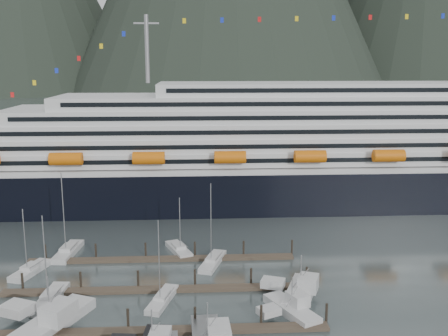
% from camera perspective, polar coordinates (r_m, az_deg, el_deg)
% --- Properties ---
extents(ground, '(1600.00, 1600.00, 0.00)m').
position_cam_1_polar(ground, '(82.31, -3.89, -14.00)').
color(ground, '#4A5758').
rests_on(ground, ground).
extents(cruise_ship, '(210.00, 30.40, 50.30)m').
position_cam_1_polar(cruise_ship, '(134.43, 9.21, 1.36)').
color(cruise_ship, black).
rests_on(cruise_ship, ground).
extents(dock_near, '(48.18, 2.28, 3.20)m').
position_cam_1_polar(dock_near, '(73.56, -8.00, -17.11)').
color(dock_near, '#48392E').
rests_on(dock_near, ground).
extents(dock_mid, '(48.18, 2.28, 3.20)m').
position_cam_1_polar(dock_mid, '(85.16, -7.27, -12.93)').
color(dock_mid, '#48392E').
rests_on(dock_mid, ground).
extents(dock_far, '(48.18, 2.28, 3.20)m').
position_cam_1_polar(dock_far, '(97.12, -6.73, -9.75)').
color(dock_far, '#48392E').
rests_on(dock_far, ground).
extents(sailboat_a, '(5.30, 9.40, 12.01)m').
position_cam_1_polar(sailboat_a, '(96.73, -20.30, -10.44)').
color(sailboat_a, silver).
rests_on(sailboat_a, ground).
extents(sailboat_b, '(3.53, 10.41, 14.22)m').
position_cam_1_polar(sailboat_b, '(85.11, -18.35, -13.38)').
color(sailboat_b, silver).
rests_on(sailboat_b, ground).
extents(sailboat_d, '(4.71, 9.72, 13.42)m').
position_cam_1_polar(sailboat_d, '(81.42, -6.74, -14.04)').
color(sailboat_d, silver).
rests_on(sailboat_d, ground).
extents(sailboat_e, '(3.89, 11.02, 16.38)m').
position_cam_1_polar(sailboat_e, '(103.38, -16.61, -8.75)').
color(sailboat_e, silver).
rests_on(sailboat_e, ground).
extents(sailboat_f, '(5.58, 9.27, 11.31)m').
position_cam_1_polar(sailboat_f, '(100.62, -4.95, -8.88)').
color(sailboat_f, silver).
rests_on(sailboat_f, ground).
extents(sailboat_g, '(5.43, 10.27, 15.41)m').
position_cam_1_polar(sailboat_g, '(94.68, -1.24, -10.17)').
color(sailboat_g, silver).
rests_on(sailboat_g, ground).
extents(trawler_a, '(12.58, 15.25, 8.24)m').
position_cam_1_polar(trawler_a, '(77.31, -18.48, -15.55)').
color(trawler_a, silver).
rests_on(trawler_a, ground).
extents(trawler_d, '(8.92, 10.59, 6.07)m').
position_cam_1_polar(trawler_d, '(77.98, 7.29, -14.92)').
color(trawler_d, silver).
rests_on(trawler_d, ground).
extents(trawler_e, '(9.86, 11.91, 7.38)m').
position_cam_1_polar(trawler_e, '(83.18, 8.22, -13.10)').
color(trawler_e, silver).
rests_on(trawler_e, ground).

